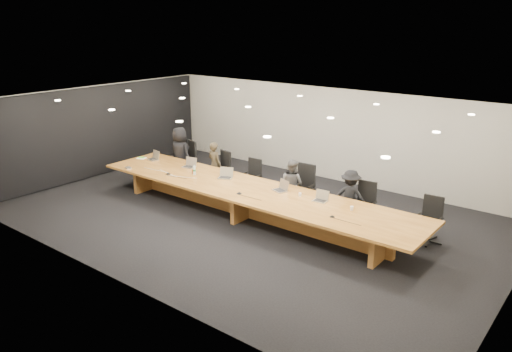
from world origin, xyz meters
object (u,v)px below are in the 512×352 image
Objects in this scene: av_box at (128,168)px; laptop_a at (152,155)px; chair_mid_left at (251,177)px; chair_far_right at (429,220)px; person_c at (292,184)px; amber_mug at (193,172)px; person_b at (215,165)px; person_d at (350,197)px; laptop_b at (189,163)px; person_a at (180,154)px; laptop_d at (280,186)px; mic_left at (168,174)px; chair_left at (220,170)px; conference_table at (249,197)px; paper_cup_far at (352,208)px; water_bottle at (194,170)px; laptop_e at (320,196)px; chair_mid_right at (302,187)px; paper_cup_near at (300,195)px; chair_right at (363,204)px; laptop_c at (225,173)px; mic_center at (239,193)px; mic_right at (332,216)px; chair_far_left at (186,159)px.

laptop_a is at bearing 113.63° from av_box.
chair_mid_left is 5.02m from chair_far_right.
chair_mid_left is 0.78× the size of person_c.
person_b is at bearing 102.97° from amber_mug.
person_d is 4.69m from laptop_b.
laptop_a is at bearing 71.67° from person_a.
laptop_d is 3.24m from mic_left.
conference_table is at bearing -15.58° from chair_left.
paper_cup_far reaches higher than conference_table.
person_c reaches higher than chair_left.
person_b is 1.24m from water_bottle.
laptop_e reaches higher than water_bottle.
person_a is 2.03m from water_bottle.
laptop_a is at bearing 171.97° from water_bottle.
mic_left is at bearing -144.67° from water_bottle.
chair_far_right is 6.70m from mic_left.
chair_far_right is 11.78× the size of paper_cup_far.
chair_mid_right is 2.91m from water_bottle.
paper_cup_near is at bearing 175.11° from laptop_e.
person_a is at bearing 176.44° from chair_right.
paper_cup_far is (1.97, -0.07, -0.09)m from laptop_d.
conference_table is at bearing -157.92° from chair_right.
mic_center is at bearing -57.45° from laptop_c.
person_d is (4.35, 0.04, -0.02)m from person_b.
water_bottle is (-0.89, -1.30, 0.35)m from chair_mid_left.
person_b is at bearing 162.14° from mic_right.
conference_table is at bearing -166.30° from paper_cup_near.
person_a is 4.69× the size of laptop_d.
chair_far_right is 5.15m from laptop_c.
conference_table is at bearing -54.13° from chair_mid_left.
person_a is 1.19× the size of person_b.
mic_center is at bearing -12.95° from water_bottle.
laptop_c is 2.92m from av_box.
laptop_d is at bearing 178.02° from paper_cup_far.
paper_cup_near is 3.82m from mic_left.
laptop_e is (4.07, -0.88, 0.19)m from person_b.
laptop_c reaches higher than laptop_d.
chair_far_right is 8.04m from av_box.
chair_right reaches higher than mic_left.
chair_mid_right reaches higher than laptop_c.
chair_left is at bearing 163.32° from laptop_e.
water_bottle is 0.11m from amber_mug.
person_a reaches higher than chair_far_left.
laptop_b is at bearing -169.04° from chair_mid_right.
laptop_e is (5.74, 0.01, -0.01)m from laptop_a.
amber_mug is 0.58× the size of av_box.
chair_mid_left is 9.08× the size of mic_right.
chair_left reaches higher than mic_center.
amber_mug is 1.27× the size of paper_cup_near.
laptop_a is 1.41m from laptop_b.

